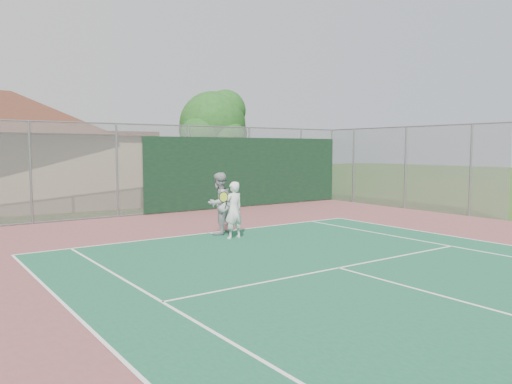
% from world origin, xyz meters
% --- Properties ---
extents(back_fence, '(20.08, 0.11, 3.53)m').
position_xyz_m(back_fence, '(2.11, 16.98, 1.67)').
color(back_fence, gray).
rests_on(back_fence, ground).
extents(side_fence_right, '(0.08, 9.00, 3.50)m').
position_xyz_m(side_fence_right, '(10.00, 12.50, 1.75)').
color(side_fence_right, gray).
rests_on(side_fence_right, ground).
extents(tree, '(3.99, 3.78, 5.56)m').
position_xyz_m(tree, '(5.53, 20.88, 3.66)').
color(tree, '#352013').
rests_on(tree, ground).
extents(player_white_front, '(0.99, 0.55, 1.62)m').
position_xyz_m(player_white_front, '(0.06, 10.67, 0.82)').
color(player_white_front, silver).
rests_on(player_white_front, ground).
extents(player_grey_back, '(1.08, 0.97, 1.85)m').
position_xyz_m(player_grey_back, '(0.11, 11.52, 0.92)').
color(player_grey_back, '#9D9FA2').
rests_on(player_grey_back, ground).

